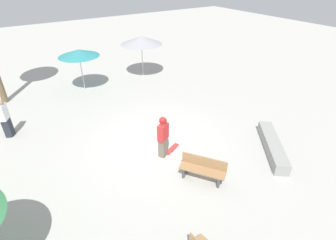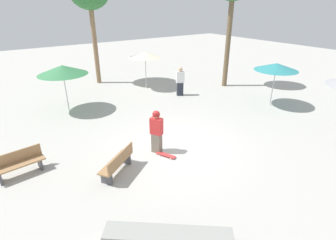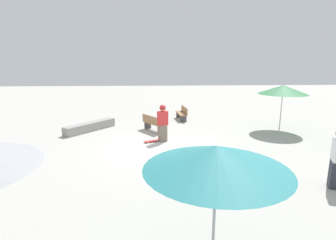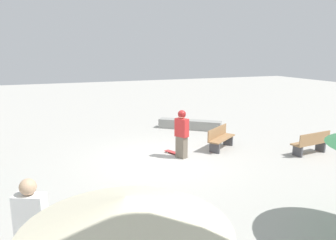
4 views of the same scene
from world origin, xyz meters
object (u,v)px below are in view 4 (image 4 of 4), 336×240
Objects in this scene: skateboard at (174,153)px; bystander_watching at (32,230)px; bench_near at (220,138)px; concrete_ledge at (190,125)px; shade_umbrella_cream at (126,214)px; skater_main at (182,132)px; bench_far at (311,143)px.

bystander_watching is (-4.76, -5.41, 0.83)m from skateboard.
bench_near is 0.88× the size of bystander_watching.
shade_umbrella_cream is at bearing -118.11° from concrete_ledge.
shade_umbrella_cream reaches higher than skater_main.
bystander_watching reaches higher than concrete_ledge.
skater_main reaches higher than bench_far.
bystander_watching is at bearing 113.91° from skateboard.
bench_near is at bearing -94.80° from concrete_ledge.
skater_main is at bearing -21.22° from bench_near.
skateboard is at bearing 72.65° from bystander_watching.
bench_near is 0.65× the size of shade_umbrella_cream.
concrete_ledge is 1.66× the size of bench_far.
skateboard is 1.99m from bench_near.
skater_main is at bearing 62.39° from shade_umbrella_cream.
concrete_ledge is at bearing -129.70° from bench_near.
shade_umbrella_cream is (-3.79, -7.92, 2.18)m from skateboard.
skateboard is (-0.10, 0.49, -0.88)m from skater_main.
bench_far is at bearing -134.45° from skater_main.
skater_main is 1.98m from bench_near.
concrete_ledge is (2.14, 3.86, -0.71)m from skater_main.
bench_near is at bearing -115.76° from skateboard.
skateboard is 0.34× the size of shade_umbrella_cream.
concrete_ledge is 11.25m from bystander_watching.
shade_umbrella_cream reaches higher than bystander_watching.
skateboard is at bearing 151.52° from bench_far.
shade_umbrella_cream is (-6.03, -11.29, 2.01)m from concrete_ledge.
bench_far is at bearing 44.45° from bystander_watching.
shade_umbrella_cream is at bearing 124.69° from skater_main.
skater_main is 8.48m from shade_umbrella_cream.
skateboard is 0.52× the size of bench_near.
skater_main is at bearing 69.38° from bystander_watching.
concrete_ledge is 3.42m from bench_near.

